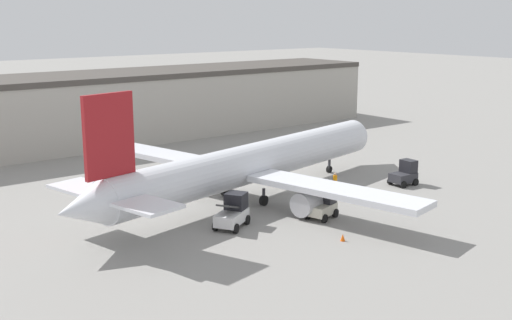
{
  "coord_description": "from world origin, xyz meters",
  "views": [
    {
      "loc": [
        -34.98,
        -44.33,
        16.18
      ],
      "look_at": [
        0.0,
        0.0,
        3.45
      ],
      "focal_mm": 45.0,
      "sensor_mm": 36.0,
      "label": 1
    }
  ],
  "objects": [
    {
      "name": "ground_crew_worker",
      "position": [
        6.97,
        -3.17,
        0.96
      ],
      "size": [
        0.4,
        0.4,
        1.81
      ],
      "rotation": [
        0.0,
        0.0,
        0.04
      ],
      "color": "#1E2338",
      "rests_on": "ground_plane"
    },
    {
      "name": "baggage_tug",
      "position": [
        14.1,
        -5.64,
        1.08
      ],
      "size": [
        2.54,
        2.08,
        2.43
      ],
      "rotation": [
        0.0,
        0.0,
        -0.06
      ],
      "color": "#2D2D33",
      "rests_on": "ground_plane"
    },
    {
      "name": "airplane",
      "position": [
        -0.96,
        -0.2,
        3.2
      ],
      "size": [
        40.04,
        34.75,
        10.96
      ],
      "rotation": [
        0.0,
        0.0,
        0.21
      ],
      "color": "silver",
      "rests_on": "ground_plane"
    },
    {
      "name": "belt_loader_truck",
      "position": [
        -6.66,
        -5.51,
        1.19
      ],
      "size": [
        3.7,
        3.25,
        2.57
      ],
      "rotation": [
        0.0,
        0.0,
        0.53
      ],
      "color": "silver",
      "rests_on": "ground_plane"
    },
    {
      "name": "terminal_building",
      "position": [
        8.06,
        33.21,
        4.48
      ],
      "size": [
        68.04,
        13.1,
        8.94
      ],
      "color": "#ADA89E",
      "rests_on": "ground_plane"
    },
    {
      "name": "pushback_tug",
      "position": [
        0.5,
        -8.26,
        1.04
      ],
      "size": [
        2.9,
        2.44,
        2.34
      ],
      "rotation": [
        0.0,
        0.0,
        0.28
      ],
      "color": "beige",
      "rests_on": "ground_plane"
    },
    {
      "name": "ground_plane",
      "position": [
        0.0,
        0.0,
        0.0
      ],
      "size": [
        400.0,
        400.0,
        0.0
      ],
      "primitive_type": "plane",
      "color": "gray"
    },
    {
      "name": "safety_cone_near",
      "position": [
        -2.3,
        -13.21,
        0.28
      ],
      "size": [
        0.36,
        0.36,
        0.55
      ],
      "color": "#EF590F",
      "rests_on": "ground_plane"
    }
  ]
}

